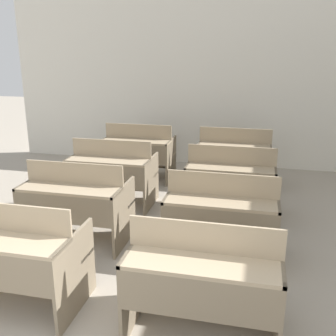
{
  "coord_description": "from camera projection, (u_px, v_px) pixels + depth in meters",
  "views": [
    {
      "loc": [
        0.93,
        -1.02,
        2.06
      ],
      "look_at": [
        -0.04,
        3.2,
        0.75
      ],
      "focal_mm": 42.0,
      "sensor_mm": 36.0,
      "label": 1
    }
  ],
  "objects": [
    {
      "name": "wall_back",
      "position": [
        206.0,
        78.0,
        6.95
      ],
      "size": [
        7.28,
        0.06,
        3.15
      ],
      "color": "white",
      "rests_on": "ground_plane"
    },
    {
      "name": "bench_front_left",
      "position": [
        11.0,
        255.0,
        3.17
      ],
      "size": [
        1.1,
        0.7,
        0.91
      ],
      "color": "#82735C",
      "rests_on": "ground_plane"
    },
    {
      "name": "bench_front_right",
      "position": [
        204.0,
        279.0,
        2.84
      ],
      "size": [
        1.1,
        0.7,
        0.91
      ],
      "color": "#7F6F58",
      "rests_on": "ground_plane"
    },
    {
      "name": "bench_second_left",
      "position": [
        76.0,
        202.0,
        4.28
      ],
      "size": [
        1.1,
        0.7,
        0.91
      ],
      "color": "#80715A",
      "rests_on": "ground_plane"
    },
    {
      "name": "bench_second_right",
      "position": [
        221.0,
        216.0,
        3.92
      ],
      "size": [
        1.1,
        0.7,
        0.91
      ],
      "color": "#7A6B54",
      "rests_on": "ground_plane"
    },
    {
      "name": "bench_third_left",
      "position": [
        112.0,
        172.0,
        5.32
      ],
      "size": [
        1.1,
        0.7,
        0.91
      ],
      "color": "#81725B",
      "rests_on": "ground_plane"
    },
    {
      "name": "bench_third_right",
      "position": [
        231.0,
        181.0,
        4.98
      ],
      "size": [
        1.1,
        0.7,
        0.91
      ],
      "color": "#796A53",
      "rests_on": "ground_plane"
    },
    {
      "name": "bench_back_left",
      "position": [
        139.0,
        151.0,
        6.41
      ],
      "size": [
        1.1,
        0.7,
        0.91
      ],
      "color": "#7A6B54",
      "rests_on": "ground_plane"
    },
    {
      "name": "bench_back_right",
      "position": [
        234.0,
        156.0,
        6.1
      ],
      "size": [
        1.1,
        0.7,
        0.91
      ],
      "color": "#7A6B54",
      "rests_on": "ground_plane"
    }
  ]
}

